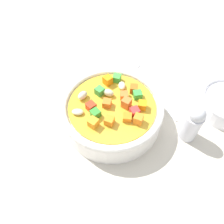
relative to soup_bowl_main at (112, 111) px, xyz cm
name	(u,v)px	position (x,y,z in cm)	size (l,w,h in cm)	color
ground_plane	(112,122)	(0.00, -0.01, -4.11)	(140.00, 140.00, 2.00)	#BAB2A0
soup_bowl_main	(112,111)	(0.00, 0.00, 0.00)	(20.33, 20.33, 6.97)	white
spoon	(148,81)	(-3.03, 13.95, -2.70)	(20.67, 7.73, 0.88)	silver
pepper_shaker	(192,123)	(12.55, 9.21, 1.19)	(3.40, 3.40, 8.69)	silver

